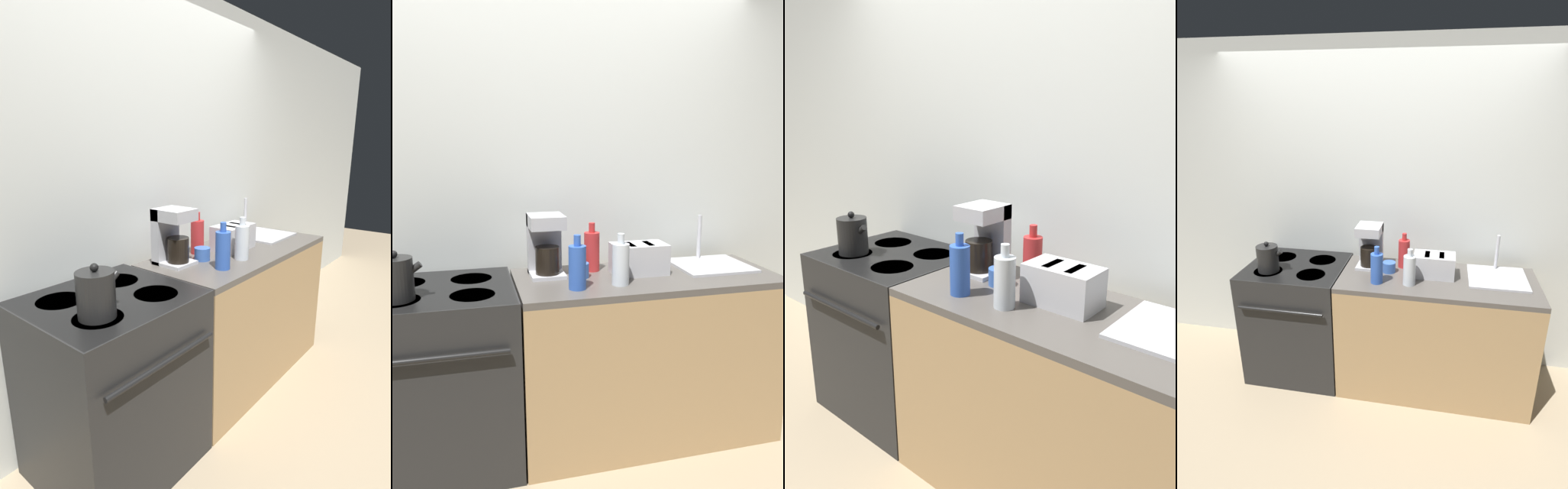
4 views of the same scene
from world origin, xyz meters
The scene contains 11 objects.
ground_plane centered at (0.00, 0.00, 0.00)m, with size 12.00×12.00×0.00m, color tan.
wall_back centered at (0.00, 0.73, 1.30)m, with size 8.00×0.05×2.60m.
stove centered at (-0.59, 0.34, 0.48)m, with size 0.76×0.71×0.94m.
counter_block centered at (0.51, 0.31, 0.47)m, with size 1.43×0.62×0.94m.
kettle centered at (-0.76, 0.20, 1.04)m, with size 0.20×0.16×0.23m.
toaster centered at (0.48, 0.35, 1.02)m, with size 0.30×0.18×0.17m.
coffee_maker centered at (-0.02, 0.45, 1.11)m, with size 0.18×0.21×0.33m.
bottle_blue centered at (0.08, 0.16, 1.05)m, with size 0.09×0.09×0.27m.
bottle_clear centered at (0.31, 0.17, 1.05)m, with size 0.09×0.09×0.27m.
bottle_red centered at (0.24, 0.47, 1.05)m, with size 0.09×0.09×0.27m.
cup_blue centered at (0.14, 0.35, 0.98)m, with size 0.10×0.10×0.08m.
Camera 3 is at (1.40, -1.23, 1.73)m, focal length 35.00 mm.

